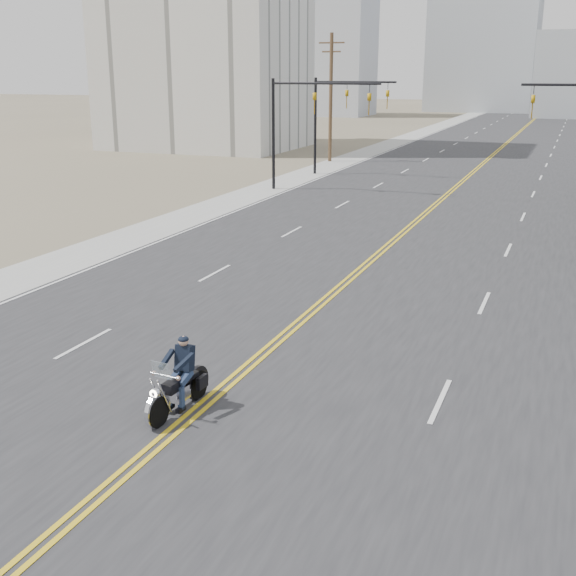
% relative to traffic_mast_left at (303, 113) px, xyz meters
% --- Properties ---
extents(ground_plane, '(400.00, 400.00, 0.00)m').
position_rel_traffic_mast_left_xyz_m(ground_plane, '(8.98, -32.00, -4.94)').
color(ground_plane, '#776D56').
rests_on(ground_plane, ground).
extents(road, '(20.00, 200.00, 0.01)m').
position_rel_traffic_mast_left_xyz_m(road, '(8.98, 38.00, -4.93)').
color(road, '#303033').
rests_on(road, ground).
extents(sidewalk_left, '(3.00, 200.00, 0.01)m').
position_rel_traffic_mast_left_xyz_m(sidewalk_left, '(-2.52, 38.00, -4.93)').
color(sidewalk_left, '#A5A5A0').
rests_on(sidewalk_left, ground).
extents(traffic_mast_left, '(7.10, 0.26, 7.00)m').
position_rel_traffic_mast_left_xyz_m(traffic_mast_left, '(0.00, 0.00, 0.00)').
color(traffic_mast_left, black).
rests_on(traffic_mast_left, ground).
extents(traffic_mast_far, '(6.10, 0.26, 7.00)m').
position_rel_traffic_mast_left_xyz_m(traffic_mast_far, '(-0.33, 8.00, -0.06)').
color(traffic_mast_far, black).
rests_on(traffic_mast_far, ground).
extents(utility_pole_left, '(2.20, 0.30, 10.50)m').
position_rel_traffic_mast_left_xyz_m(utility_pole_left, '(-3.52, 16.00, 0.54)').
color(utility_pole_left, brown).
rests_on(utility_pole_left, ground).
extents(haze_bldg_a, '(14.00, 12.00, 22.00)m').
position_rel_traffic_mast_left_xyz_m(haze_bldg_a, '(-26.02, 83.00, 6.06)').
color(haze_bldg_a, '#B7BCC6').
rests_on(haze_bldg_a, ground).
extents(haze_bldg_d, '(20.00, 15.00, 26.00)m').
position_rel_traffic_mast_left_xyz_m(haze_bldg_d, '(-3.02, 108.00, 8.06)').
color(haze_bldg_d, '#ADB2B7').
rests_on(haze_bldg_d, ground).
extents(haze_bldg_f, '(12.00, 12.00, 16.00)m').
position_rel_traffic_mast_left_xyz_m(haze_bldg_f, '(-41.02, 98.00, 3.06)').
color(haze_bldg_f, '#ADB2B7').
rests_on(haze_bldg_f, ground).
extents(motorcyclist, '(1.10, 2.26, 1.72)m').
position_rel_traffic_mast_left_xyz_m(motorcyclist, '(8.60, -30.70, -4.08)').
color(motorcyclist, black).
rests_on(motorcyclist, ground).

